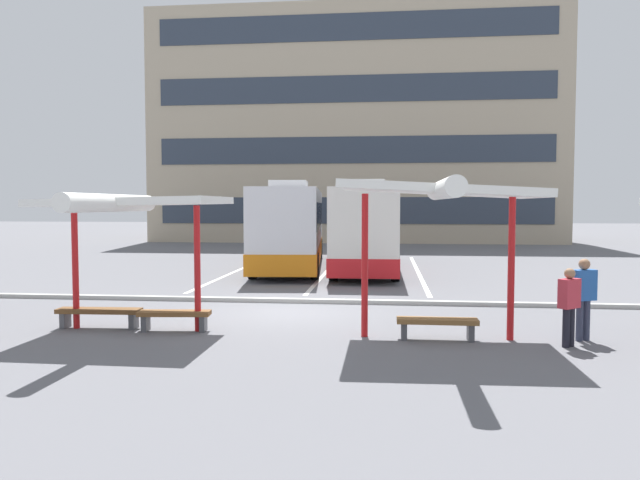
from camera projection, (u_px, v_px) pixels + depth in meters
The scene contains 15 objects.
ground_plane at pixel (290, 312), 15.64m from camera, with size 160.00×160.00×0.00m, color slate.
terminal_building at pixel (356, 131), 48.35m from camera, with size 30.76×10.51×20.17m.
coach_bus_0 at pixel (291, 228), 27.00m from camera, with size 3.65×12.33×3.79m.
coach_bus_1 at pixel (366, 229), 25.57m from camera, with size 2.67×10.28×3.78m.
lane_stripe_0 at pixel (239, 270), 25.91m from camera, with size 0.16×14.00×0.01m, color white.
lane_stripe_1 at pixel (327, 271), 25.50m from camera, with size 0.16×14.00×0.01m, color white.
lane_stripe_2 at pixel (418, 272), 25.08m from camera, with size 0.16×14.00×0.01m, color white.
waiting_shelter_1 at pixel (130, 205), 13.08m from camera, with size 3.83×4.32×3.01m.
bench_2 at pixel (99, 313), 13.63m from camera, with size 1.90×0.51×0.45m.
bench_3 at pixel (174, 316), 13.31m from camera, with size 1.61×0.57×0.45m.
waiting_shelter_2 at pixel (439, 193), 12.19m from camera, with size 4.01×4.75×3.28m.
bench_4 at pixel (437, 324), 12.43m from camera, with size 1.66×0.43×0.45m.
platform_kerb at pixel (299, 301), 17.20m from camera, with size 44.00×0.24×0.12m, color #ADADA8.
waiting_passenger_0 at pixel (584, 293), 12.34m from camera, with size 0.54×0.40×1.69m.
waiting_passenger_1 at pixel (569, 302), 11.81m from camera, with size 0.49×0.46×1.55m.
Camera 1 is at (2.47, -15.33, 2.79)m, focal length 33.91 mm.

